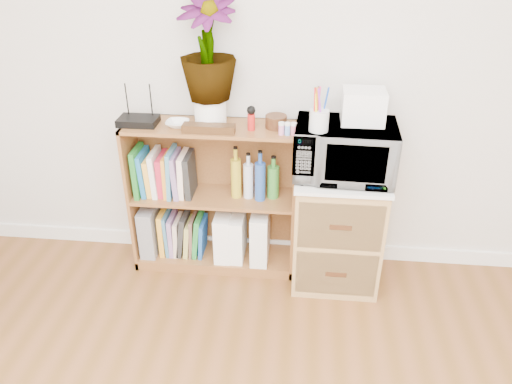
# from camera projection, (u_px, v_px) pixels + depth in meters

# --- Properties ---
(skirting_board) EXTENTS (4.00, 0.02, 0.10)m
(skirting_board) POSITION_uv_depth(u_px,v_px,m) (272.00, 246.00, 3.34)
(skirting_board) COLOR white
(skirting_board) RESTS_ON ground
(bookshelf) EXTENTS (1.00, 0.30, 0.95)m
(bookshelf) POSITION_uv_depth(u_px,v_px,m) (214.00, 198.00, 3.04)
(bookshelf) COLOR brown
(bookshelf) RESTS_ON ground
(wicker_unit) EXTENTS (0.50, 0.45, 0.70)m
(wicker_unit) POSITION_uv_depth(u_px,v_px,m) (337.00, 229.00, 2.97)
(wicker_unit) COLOR #9E7542
(wicker_unit) RESTS_ON ground
(microwave) EXTENTS (0.55, 0.38, 0.30)m
(microwave) POSITION_uv_depth(u_px,v_px,m) (344.00, 151.00, 2.71)
(microwave) COLOR silver
(microwave) RESTS_ON wicker_unit
(pen_cup) EXTENTS (0.10, 0.10, 0.11)m
(pen_cup) POSITION_uv_depth(u_px,v_px,m) (319.00, 121.00, 2.54)
(pen_cup) COLOR silver
(pen_cup) RESTS_ON microwave
(small_appliance) EXTENTS (0.22, 0.19, 0.18)m
(small_appliance) POSITION_uv_depth(u_px,v_px,m) (363.00, 106.00, 2.63)
(small_appliance) COLOR white
(small_appliance) RESTS_ON microwave
(router) EXTENTS (0.22, 0.15, 0.04)m
(router) POSITION_uv_depth(u_px,v_px,m) (138.00, 121.00, 2.82)
(router) COLOR black
(router) RESTS_ON bookshelf
(white_bowl) EXTENTS (0.13, 0.13, 0.03)m
(white_bowl) POSITION_uv_depth(u_px,v_px,m) (178.00, 124.00, 2.79)
(white_bowl) COLOR white
(white_bowl) RESTS_ON bookshelf
(plant_pot) EXTENTS (0.18, 0.18, 0.15)m
(plant_pot) POSITION_uv_depth(u_px,v_px,m) (210.00, 112.00, 2.79)
(plant_pot) COLOR white
(plant_pot) RESTS_ON bookshelf
(potted_plant) EXTENTS (0.31, 0.31, 0.56)m
(potted_plant) POSITION_uv_depth(u_px,v_px,m) (207.00, 48.00, 2.61)
(potted_plant) COLOR #316528
(potted_plant) RESTS_ON plant_pot
(trinket_box) EXTENTS (0.29, 0.07, 0.05)m
(trinket_box) POSITION_uv_depth(u_px,v_px,m) (209.00, 129.00, 2.71)
(trinket_box) COLOR #35220E
(trinket_box) RESTS_ON bookshelf
(kokeshi_doll) EXTENTS (0.04, 0.04, 0.09)m
(kokeshi_doll) POSITION_uv_depth(u_px,v_px,m) (251.00, 122.00, 2.73)
(kokeshi_doll) COLOR red
(kokeshi_doll) RESTS_ON bookshelf
(wooden_bowl) EXTENTS (0.12, 0.12, 0.07)m
(wooden_bowl) POSITION_uv_depth(u_px,v_px,m) (276.00, 122.00, 2.77)
(wooden_bowl) COLOR #381A0F
(wooden_bowl) RESTS_ON bookshelf
(paint_jars) EXTENTS (0.11, 0.04, 0.06)m
(paint_jars) POSITION_uv_depth(u_px,v_px,m) (287.00, 130.00, 2.68)
(paint_jars) COLOR pink
(paint_jars) RESTS_ON bookshelf
(file_box) EXTENTS (0.10, 0.26, 0.32)m
(file_box) POSITION_uv_depth(u_px,v_px,m) (151.00, 228.00, 3.20)
(file_box) COLOR gray
(file_box) RESTS_ON bookshelf
(magazine_holder_left) EXTENTS (0.10, 0.25, 0.31)m
(magazine_holder_left) POSITION_uv_depth(u_px,v_px,m) (224.00, 234.00, 3.15)
(magazine_holder_left) COLOR white
(magazine_holder_left) RESTS_ON bookshelf
(magazine_holder_mid) EXTENTS (0.09, 0.24, 0.30)m
(magazine_holder_mid) POSITION_uv_depth(u_px,v_px,m) (237.00, 235.00, 3.14)
(magazine_holder_mid) COLOR white
(magazine_holder_mid) RESTS_ON bookshelf
(magazine_holder_right) EXTENTS (0.11, 0.27, 0.34)m
(magazine_holder_right) POSITION_uv_depth(u_px,v_px,m) (260.00, 234.00, 3.12)
(magazine_holder_right) COLOR white
(magazine_holder_right) RESTS_ON bookshelf
(cookbooks) EXTENTS (0.34, 0.20, 0.30)m
(cookbooks) POSITION_uv_depth(u_px,v_px,m) (165.00, 173.00, 2.99)
(cookbooks) COLOR #1F7626
(cookbooks) RESTS_ON bookshelf
(liquor_bottles) EXTENTS (0.29, 0.07, 0.31)m
(liquor_bottles) POSITION_uv_depth(u_px,v_px,m) (255.00, 176.00, 2.93)
(liquor_bottles) COLOR gold
(liquor_bottles) RESTS_ON bookshelf
(lower_books) EXTENTS (0.29, 0.19, 0.29)m
(lower_books) POSITION_uv_depth(u_px,v_px,m) (183.00, 234.00, 3.19)
(lower_books) COLOR gold
(lower_books) RESTS_ON bookshelf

